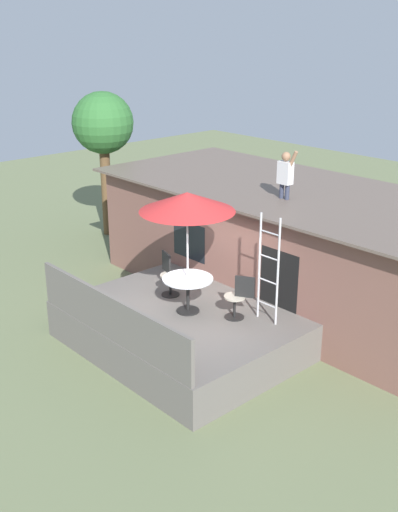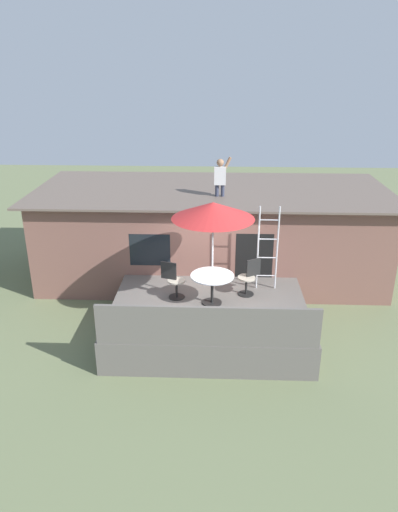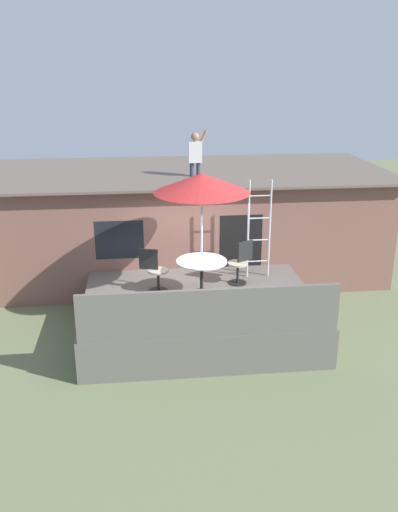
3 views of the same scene
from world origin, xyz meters
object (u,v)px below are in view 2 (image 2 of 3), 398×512
(patio_chair_left, at_px, (174,280))
(patio_chair_right, at_px, (249,277))
(person_figure, at_px, (220,175))
(patio_umbrella, at_px, (213,211))
(step_ladder, at_px, (268,248))
(patio_table, at_px, (212,281))

(patio_chair_left, relative_size, patio_chair_right, 1.00)
(person_figure, xyz_separation_m, patio_chair_left, (-1.12, -2.44, -2.09))
(patio_umbrella, xyz_separation_m, step_ladder, (1.37, 0.89, -1.25))
(patio_chair_left, height_order, patio_chair_right, same)
(person_figure, bearing_deg, step_ladder, -56.79)
(patio_table, relative_size, person_figure, 0.94)
(patio_table, distance_m, patio_umbrella, 1.76)
(person_figure, bearing_deg, patio_chair_right, -71.23)
(patio_chair_left, bearing_deg, patio_chair_right, 24.65)
(patio_umbrella, distance_m, step_ladder, 2.06)
(step_ladder, height_order, patio_chair_left, step_ladder)
(person_figure, height_order, patio_chair_left, person_figure)
(step_ladder, xyz_separation_m, person_figure, (-1.21, 1.84, 1.44))
(patio_chair_left, bearing_deg, patio_table, 0.00)
(patio_table, relative_size, patio_chair_left, 1.13)
(patio_umbrella, relative_size, person_figure, 2.29)
(patio_umbrella, bearing_deg, person_figure, 86.52)
(patio_table, relative_size, step_ladder, 0.47)
(patio_chair_right, bearing_deg, step_ladder, -173.60)
(patio_umbrella, bearing_deg, patio_chair_right, 30.78)
(patio_table, relative_size, patio_chair_right, 1.13)
(step_ladder, distance_m, patio_chair_right, 0.87)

